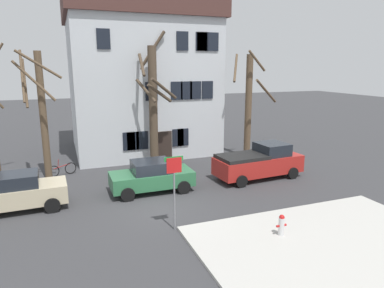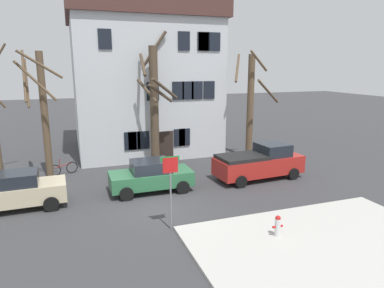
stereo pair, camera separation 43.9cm
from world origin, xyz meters
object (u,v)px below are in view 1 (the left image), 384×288
bicycle_leaning (62,170)px  tree_bare_end (249,104)px  building_main (140,74)px  car_green_sedan (152,176)px  tree_bare_far (153,103)px  car_beige_sedan (15,192)px  pickup_truck_red (259,162)px  tree_bare_mid (41,111)px  street_sign_pole (174,180)px  fire_hydrant (281,225)px

bicycle_leaning → tree_bare_end: bearing=-0.5°
building_main → car_green_sedan: (-1.73, -9.81, -4.99)m
building_main → tree_bare_far: 5.62m
car_beige_sedan → bicycle_leaning: size_ratio=2.67×
tree_bare_far → car_beige_sedan: size_ratio=1.95×
tree_bare_far → tree_bare_end: (6.83, -0.08, -0.27)m
pickup_truck_red → bicycle_leaning: 11.69m
tree_bare_mid → bicycle_leaning: tree_bare_mid is taller
tree_bare_far → bicycle_leaning: size_ratio=5.21×
building_main → street_sign_pole: bearing=-97.8°
building_main → pickup_truck_red: bearing=-64.6°
tree_bare_end → fire_hydrant: (-4.81, -11.05, -3.31)m
pickup_truck_red → bicycle_leaning: size_ratio=3.20×
tree_bare_far → street_sign_pole: tree_bare_far is taller
tree_bare_end → fire_hydrant: bearing=-113.5°
building_main → street_sign_pole: 14.98m
car_green_sedan → fire_hydrant: car_green_sedan is taller
street_sign_pole → building_main: bearing=82.2°
building_main → tree_bare_mid: building_main is taller
car_beige_sedan → bicycle_leaning: 5.15m
tree_bare_far → bicycle_leaning: 6.81m
car_beige_sedan → car_green_sedan: size_ratio=1.04×
street_sign_pole → tree_bare_mid: bearing=119.7°
building_main → tree_bare_far: size_ratio=1.33×
street_sign_pole → bicycle_leaning: 10.11m
tree_bare_mid → tree_bare_end: (13.33, 0.29, -0.13)m
tree_bare_far → car_beige_sedan: (-7.67, -4.70, -3.26)m
bicycle_leaning → car_green_sedan: bearing=-45.9°
tree_bare_mid → bicycle_leaning: bearing=25.6°
fire_hydrant → bicycle_leaning: 13.55m
tree_bare_far → tree_bare_end: size_ratio=1.16×
car_beige_sedan → pickup_truck_red: (12.74, 0.18, 0.11)m
building_main → fire_hydrant: 17.37m
tree_bare_mid → tree_bare_far: tree_bare_far is taller
tree_bare_end → bicycle_leaning: (-12.51, 0.10, -3.48)m
tree_bare_end → car_beige_sedan: size_ratio=1.69×
pickup_truck_red → street_sign_pole: size_ratio=1.75×
pickup_truck_red → building_main: bearing=115.4°
pickup_truck_red → street_sign_pole: 8.11m
tree_bare_mid → street_sign_pole: (4.94, -8.67, -1.87)m
tree_bare_mid → fire_hydrant: 14.15m
tree_bare_mid → tree_bare_end: 13.33m
building_main → street_sign_pole: building_main is taller
pickup_truck_red → tree_bare_far: bearing=138.3°
car_green_sedan → pickup_truck_red: bearing=-0.4°
car_green_sedan → pickup_truck_red: size_ratio=0.80×
street_sign_pole → bicycle_leaning: size_ratio=1.83×
car_green_sedan → pickup_truck_red: (6.40, -0.05, 0.14)m
building_main → tree_bare_end: 8.63m
tree_bare_end → pickup_truck_red: 5.58m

